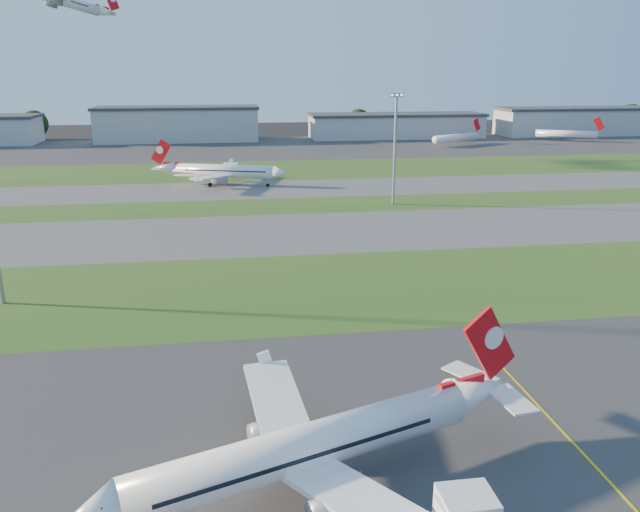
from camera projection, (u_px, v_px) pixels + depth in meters
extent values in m
cube|color=#28541C|center=(391.00, 284.00, 93.58)|extent=(300.00, 34.00, 0.01)
cube|color=#515154|center=(350.00, 230.00, 124.85)|extent=(300.00, 32.00, 0.01)
cube|color=#28541C|center=(330.00, 205.00, 148.54)|extent=(300.00, 18.00, 0.01)
cube|color=#515154|center=(317.00, 188.00, 169.38)|extent=(300.00, 26.00, 0.01)
cube|color=#28541C|center=(302.00, 169.00, 200.65)|extent=(300.00, 40.00, 0.01)
cube|color=#333335|center=(285.00, 147.00, 257.50)|extent=(400.00, 80.00, 0.01)
cylinder|color=white|center=(307.00, 447.00, 46.65)|extent=(27.18, 12.53, 3.50)
cube|color=red|center=(490.00, 344.00, 53.13)|extent=(5.73, 2.30, 6.96)
cube|color=white|center=(370.00, 507.00, 40.96)|extent=(11.08, 13.79, 1.42)
cube|color=white|center=(278.00, 405.00, 53.42)|extent=(5.45, 14.14, 1.42)
cylinder|color=gray|center=(336.00, 508.00, 42.35)|extent=(4.35, 3.29, 2.12)
cylinder|color=gray|center=(273.00, 431.00, 51.38)|extent=(4.35, 3.29, 2.12)
cylinder|color=white|center=(224.00, 171.00, 172.08)|extent=(28.24, 12.39, 3.62)
cube|color=red|center=(161.00, 152.00, 173.67)|extent=(5.97, 2.25, 7.20)
cube|color=white|center=(229.00, 168.00, 179.56)|extent=(5.34, 14.55, 1.47)
cube|color=white|center=(211.00, 177.00, 165.20)|extent=(11.24, 14.35, 1.47)
cylinder|color=gray|center=(232.00, 173.00, 177.65)|extent=(4.48, 3.33, 2.19)
cylinder|color=gray|center=(219.00, 180.00, 167.24)|extent=(4.48, 3.33, 2.19)
cube|color=white|center=(56.00, 2.00, 221.45)|extent=(6.27, 14.82, 1.48)
cylinder|color=gray|center=(57.00, 2.00, 210.15)|extent=(4.55, 3.55, 2.20)
cylinder|color=gray|center=(52.00, 5.00, 219.32)|extent=(4.55, 3.55, 2.20)
cylinder|color=white|center=(456.00, 138.00, 262.41)|extent=(24.24, 15.51, 3.20)
cube|color=red|center=(477.00, 125.00, 268.63)|extent=(4.66, 2.79, 6.16)
cylinder|color=white|center=(566.00, 134.00, 278.29)|extent=(24.74, 14.36, 3.20)
cube|color=red|center=(599.00, 124.00, 273.09)|extent=(4.78, 2.56, 6.16)
cylinder|color=gray|center=(395.00, 152.00, 145.13)|extent=(0.60, 0.60, 25.00)
cube|color=gray|center=(397.00, 95.00, 141.42)|extent=(3.20, 0.50, 0.80)
cube|color=#FFF2CC|center=(397.00, 95.00, 141.42)|extent=(2.80, 0.70, 0.35)
cube|color=#94979C|center=(178.00, 125.00, 277.65)|extent=(70.00, 22.00, 14.00)
cube|color=#383A3F|center=(177.00, 108.00, 275.46)|extent=(71.40, 23.00, 1.20)
cube|color=#94979C|center=(396.00, 127.00, 292.14)|extent=(80.00, 22.00, 10.00)
cube|color=#383A3F|center=(396.00, 115.00, 290.53)|extent=(81.60, 23.00, 1.20)
cube|color=#94979C|center=(594.00, 122.00, 305.77)|extent=(95.00, 22.00, 12.00)
cube|color=#383A3F|center=(596.00, 108.00, 303.87)|extent=(96.90, 23.00, 1.20)
cylinder|color=black|center=(36.00, 135.00, 284.20)|extent=(1.00, 1.00, 4.40)
sphere|color=black|center=(34.00, 124.00, 282.78)|extent=(12.10, 12.10, 12.10)
cylinder|color=black|center=(235.00, 134.00, 293.05)|extent=(1.00, 1.00, 3.60)
sphere|color=black|center=(234.00, 125.00, 291.88)|extent=(9.90, 9.90, 9.90)
cylinder|color=black|center=(358.00, 131.00, 304.15)|extent=(1.00, 1.00, 4.20)
sphere|color=black|center=(359.00, 121.00, 302.79)|extent=(11.55, 11.55, 11.55)
cylinder|color=black|center=(506.00, 129.00, 312.75)|extent=(1.00, 1.00, 3.80)
sphere|color=black|center=(506.00, 121.00, 311.52)|extent=(10.45, 10.45, 10.45)
cylinder|color=black|center=(629.00, 126.00, 326.17)|extent=(1.00, 1.00, 4.60)
sphere|color=black|center=(630.00, 116.00, 324.68)|extent=(12.65, 12.65, 12.65)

